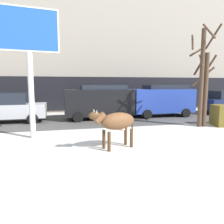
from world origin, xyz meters
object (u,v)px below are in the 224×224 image
object	(u,v)px
car_black_van	(99,101)
pedestrian_near_billboard	(125,102)
cow_brown	(116,122)
car_silver_sedan	(11,108)
bare_tree_left_lot	(202,73)
billboard	(29,38)
pedestrian_by_cars	(18,104)
car_blue_van	(162,100)
pedestrian_far_left	(170,101)
bare_tree_right_lot	(205,86)

from	to	relation	value
car_black_van	pedestrian_near_billboard	bearing A→B (deg)	45.68
cow_brown	pedestrian_near_billboard	xyz separation A→B (m)	(3.24, 9.55, -0.11)
car_silver_sedan	bare_tree_left_lot	distance (m)	11.51
car_silver_sedan	pedestrian_near_billboard	bearing A→B (deg)	18.40
billboard	pedestrian_near_billboard	xyz separation A→B (m)	(6.45, 7.19, -3.43)
cow_brown	pedestrian_near_billboard	world-z (taller)	pedestrian_near_billboard
car_black_van	pedestrian_by_cars	distance (m)	6.28
car_blue_van	car_silver_sedan	bearing A→B (deg)	-178.51
pedestrian_near_billboard	bare_tree_left_lot	bearing A→B (deg)	-70.27
car_black_van	car_blue_van	xyz separation A→B (m)	(4.76, 0.24, 0.00)
pedestrian_far_left	bare_tree_left_lot	size ratio (longest dim) A/B	0.31
pedestrian_near_billboard	car_blue_van	bearing A→B (deg)	-49.63
cow_brown	bare_tree_right_lot	xyz separation A→B (m)	(5.92, 2.98, 1.31)
bare_tree_right_lot	car_black_van	bearing A→B (deg)	144.10
billboard	bare_tree_left_lot	world-z (taller)	billboard
car_black_van	pedestrian_far_left	xyz separation A→B (m)	(6.81, 2.72, -0.36)
pedestrian_near_billboard	pedestrian_far_left	distance (m)	4.16
billboard	car_black_van	distance (m)	6.62
car_silver_sedan	pedestrian_far_left	size ratio (longest dim) A/B	2.43
pedestrian_near_billboard	pedestrian_far_left	world-z (taller)	same
billboard	bare_tree_right_lot	distance (m)	9.36
car_black_van	bare_tree_left_lot	distance (m)	6.62
car_blue_van	pedestrian_by_cars	distance (m)	10.71
car_silver_sedan	pedestrian_far_left	world-z (taller)	car_silver_sedan
bare_tree_right_lot	car_silver_sedan	bearing A→B (deg)	160.67
car_silver_sedan	car_black_van	size ratio (longest dim) A/B	0.91
cow_brown	pedestrian_far_left	size ratio (longest dim) A/B	1.12
car_silver_sedan	bare_tree_left_lot	size ratio (longest dim) A/B	0.76
bare_tree_left_lot	bare_tree_right_lot	bearing A→B (deg)	11.36
billboard	pedestrian_near_billboard	world-z (taller)	billboard
cow_brown	pedestrian_by_cars	xyz separation A→B (m)	(-5.07, 9.55, -0.11)
billboard	pedestrian_near_billboard	bearing A→B (deg)	48.09
cow_brown	bare_tree_right_lot	distance (m)	6.75
billboard	pedestrian_by_cars	world-z (taller)	billboard
pedestrian_near_billboard	pedestrian_by_cars	world-z (taller)	same
car_blue_van	pedestrian_by_cars	world-z (taller)	car_blue_van
billboard	bare_tree_right_lot	xyz separation A→B (m)	(9.12, 0.61, -2.02)
cow_brown	billboard	size ratio (longest dim) A/B	0.35
pedestrian_by_cars	bare_tree_left_lot	distance (m)	12.76
car_black_van	bare_tree_left_lot	world-z (taller)	bare_tree_left_lot
pedestrian_far_left	cow_brown	bearing A→B (deg)	-127.75
pedestrian_far_left	car_black_van	bearing A→B (deg)	-158.25
billboard	pedestrian_by_cars	xyz separation A→B (m)	(-1.86, 7.19, -3.43)
car_silver_sedan	cow_brown	bearing A→B (deg)	-53.65
pedestrian_far_left	car_blue_van	bearing A→B (deg)	-129.70
pedestrian_near_billboard	bare_tree_right_lot	world-z (taller)	bare_tree_right_lot
bare_tree_left_lot	bare_tree_right_lot	xyz separation A→B (m)	(0.30, 0.06, -0.71)
pedestrian_by_cars	pedestrian_far_left	xyz separation A→B (m)	(12.46, 0.00, 0.00)
car_blue_van	bare_tree_left_lot	world-z (taller)	bare_tree_left_lot
car_black_van	car_blue_van	world-z (taller)	same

